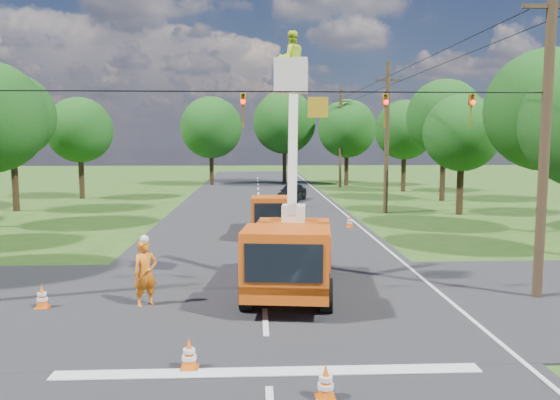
{
  "coord_description": "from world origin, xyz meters",
  "views": [
    {
      "loc": [
        -0.24,
        -14.18,
        4.9
      ],
      "look_at": [
        0.68,
        6.55,
        2.6
      ],
      "focal_mm": 35.0,
      "sensor_mm": 36.0,
      "label": 1
    }
  ],
  "objects_px": {
    "traffic_cone_3": "(313,241)",
    "tree_left_f": "(80,130)",
    "pole_right_near": "(545,133)",
    "distant_car": "(292,192)",
    "pole_right_far": "(340,138)",
    "tree_right_c": "(462,133)",
    "traffic_cone_7": "(350,221)",
    "tree_far_c": "(347,129)",
    "traffic_cone_2": "(297,250)",
    "tree_right_b": "(547,110)",
    "tree_left_e": "(12,116)",
    "tree_far_b": "(285,122)",
    "traffic_cone_4": "(42,297)",
    "pole_right_mid": "(387,137)",
    "ground_worker": "(145,273)",
    "tree_right_e": "(405,130)",
    "traffic_cone_1": "(326,382)",
    "tree_far_a": "(211,128)",
    "bucket_truck": "(290,240)",
    "second_truck": "(274,213)",
    "traffic_cone_0": "(189,354)",
    "tree_right_d": "(445,117)"
  },
  "relations": [
    {
      "from": "tree_right_b",
      "to": "pole_right_far",
      "type": "bearing_deg",
      "value": 103.07
    },
    {
      "from": "tree_right_b",
      "to": "distant_car",
      "type": "bearing_deg",
      "value": 128.92
    },
    {
      "from": "ground_worker",
      "to": "tree_right_b",
      "type": "distance_m",
      "value": 22.88
    },
    {
      "from": "tree_right_c",
      "to": "traffic_cone_7",
      "type": "bearing_deg",
      "value": -147.36
    },
    {
      "from": "pole_right_mid",
      "to": "pole_right_far",
      "type": "bearing_deg",
      "value": 90.0
    },
    {
      "from": "traffic_cone_1",
      "to": "tree_far_a",
      "type": "bearing_deg",
      "value": 96.98
    },
    {
      "from": "pole_right_mid",
      "to": "ground_worker",
      "type": "bearing_deg",
      "value": -120.58
    },
    {
      "from": "traffic_cone_0",
      "to": "tree_left_e",
      "type": "xyz_separation_m",
      "value": [
        -15.12,
        26.95,
        6.13
      ]
    },
    {
      "from": "traffic_cone_2",
      "to": "tree_far_b",
      "type": "relative_size",
      "value": 0.07
    },
    {
      "from": "tree_right_c",
      "to": "ground_worker",
      "type": "bearing_deg",
      "value": -130.86
    },
    {
      "from": "ground_worker",
      "to": "distant_car",
      "type": "bearing_deg",
      "value": 46.81
    },
    {
      "from": "bucket_truck",
      "to": "tree_left_e",
      "type": "xyz_separation_m",
      "value": [
        -17.64,
        21.16,
        4.74
      ]
    },
    {
      "from": "second_truck",
      "to": "tree_far_a",
      "type": "bearing_deg",
      "value": 101.79
    },
    {
      "from": "traffic_cone_1",
      "to": "tree_right_b",
      "type": "bearing_deg",
      "value": 52.87
    },
    {
      "from": "tree_left_e",
      "to": "traffic_cone_7",
      "type": "bearing_deg",
      "value": -20.75
    },
    {
      "from": "traffic_cone_3",
      "to": "tree_right_e",
      "type": "height_order",
      "value": "tree_right_e"
    },
    {
      "from": "tree_right_b",
      "to": "tree_right_c",
      "type": "height_order",
      "value": "tree_right_b"
    },
    {
      "from": "traffic_cone_7",
      "to": "tree_left_f",
      "type": "xyz_separation_m",
      "value": [
        -19.79,
        16.26,
        5.33
      ]
    },
    {
      "from": "traffic_cone_4",
      "to": "traffic_cone_7",
      "type": "bearing_deg",
      "value": 51.1
    },
    {
      "from": "traffic_cone_2",
      "to": "pole_right_mid",
      "type": "relative_size",
      "value": 0.07
    },
    {
      "from": "bucket_truck",
      "to": "traffic_cone_7",
      "type": "bearing_deg",
      "value": 78.91
    },
    {
      "from": "traffic_cone_2",
      "to": "traffic_cone_3",
      "type": "relative_size",
      "value": 1.0
    },
    {
      "from": "traffic_cone_0",
      "to": "pole_right_mid",
      "type": "height_order",
      "value": "pole_right_mid"
    },
    {
      "from": "traffic_cone_4",
      "to": "pole_right_mid",
      "type": "bearing_deg",
      "value": 53.82
    },
    {
      "from": "pole_right_near",
      "to": "tree_right_c",
      "type": "relative_size",
      "value": 1.28
    },
    {
      "from": "traffic_cone_4",
      "to": "tree_far_b",
      "type": "height_order",
      "value": "tree_far_b"
    },
    {
      "from": "tree_left_e",
      "to": "tree_right_c",
      "type": "distance_m",
      "value": 30.17
    },
    {
      "from": "traffic_cone_2",
      "to": "tree_right_b",
      "type": "bearing_deg",
      "value": 24.26
    },
    {
      "from": "traffic_cone_0",
      "to": "ground_worker",
      "type": "bearing_deg",
      "value": 111.51
    },
    {
      "from": "traffic_cone_3",
      "to": "tree_left_f",
      "type": "height_order",
      "value": "tree_left_f"
    },
    {
      "from": "traffic_cone_2",
      "to": "tree_right_c",
      "type": "height_order",
      "value": "tree_right_c"
    },
    {
      "from": "pole_right_near",
      "to": "tree_left_f",
      "type": "bearing_deg",
      "value": 127.84
    },
    {
      "from": "traffic_cone_2",
      "to": "traffic_cone_7",
      "type": "height_order",
      "value": "same"
    },
    {
      "from": "tree_left_f",
      "to": "pole_right_near",
      "type": "bearing_deg",
      "value": -52.16
    },
    {
      "from": "ground_worker",
      "to": "tree_right_b",
      "type": "relative_size",
      "value": 0.21
    },
    {
      "from": "traffic_cone_4",
      "to": "tree_left_f",
      "type": "bearing_deg",
      "value": 105.3
    },
    {
      "from": "distant_car",
      "to": "pole_right_mid",
      "type": "xyz_separation_m",
      "value": [
        5.84,
        -7.28,
        4.4
      ]
    },
    {
      "from": "bucket_truck",
      "to": "pole_right_far",
      "type": "bearing_deg",
      "value": 85.69
    },
    {
      "from": "traffic_cone_3",
      "to": "tree_far_c",
      "type": "height_order",
      "value": "tree_far_c"
    },
    {
      "from": "tree_left_f",
      "to": "distant_car",
      "type": "bearing_deg",
      "value": -8.85
    },
    {
      "from": "traffic_cone_3",
      "to": "pole_right_far",
      "type": "bearing_deg",
      "value": 79.07
    },
    {
      "from": "pole_right_far",
      "to": "tree_left_e",
      "type": "relative_size",
      "value": 1.06
    },
    {
      "from": "tree_right_d",
      "to": "traffic_cone_1",
      "type": "bearing_deg",
      "value": -112.36
    },
    {
      "from": "tree_left_e",
      "to": "tree_far_b",
      "type": "distance_m",
      "value": 30.35
    },
    {
      "from": "traffic_cone_2",
      "to": "pole_right_mid",
      "type": "height_order",
      "value": "pole_right_mid"
    },
    {
      "from": "ground_worker",
      "to": "tree_far_b",
      "type": "bearing_deg",
      "value": 51.23
    },
    {
      "from": "distant_car",
      "to": "pole_right_mid",
      "type": "distance_m",
      "value": 10.32
    },
    {
      "from": "pole_right_far",
      "to": "tree_far_b",
      "type": "relative_size",
      "value": 0.97
    },
    {
      "from": "ground_worker",
      "to": "tree_left_f",
      "type": "height_order",
      "value": "tree_left_f"
    },
    {
      "from": "tree_right_c",
      "to": "tree_far_b",
      "type": "height_order",
      "value": "tree_far_b"
    }
  ]
}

